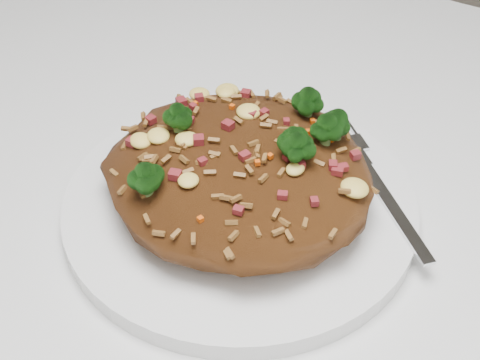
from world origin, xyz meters
name	(u,v)px	position (x,y,z in m)	size (l,w,h in m)	color
dining_table	(154,276)	(0.00, 0.00, 0.66)	(1.20, 0.80, 0.75)	white
plate	(240,204)	(0.07, 0.02, 0.76)	(0.24, 0.24, 0.01)	white
fried_rice	(241,163)	(0.07, 0.02, 0.79)	(0.18, 0.17, 0.07)	brown
fork	(379,186)	(0.15, 0.08, 0.77)	(0.13, 0.12, 0.00)	silver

